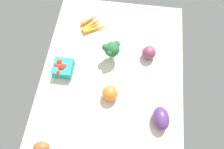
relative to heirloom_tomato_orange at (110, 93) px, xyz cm
name	(u,v)px	position (x,y,z in cm)	size (l,w,h in cm)	color
tablecloth	(112,77)	(-11.16, -0.51, -5.08)	(104.00, 76.00, 2.00)	beige
heirloom_tomato_orange	(110,93)	(0.00, 0.00, 0.00)	(8.15, 8.15, 8.15)	orange
red_onion_near_basket	(149,53)	(-26.01, 18.04, -0.27)	(7.61, 7.61, 7.61)	#843958
carrot_bunch	(94,24)	(-43.51, -15.53, -2.79)	(16.90, 19.52, 2.93)	orange
roma_tomato	(41,147)	(29.34, -27.92, -1.54)	(7.63, 5.08, 5.08)	#E2502A
eggplant	(161,118)	(9.48, 25.69, -0.16)	(11.53, 7.83, 7.83)	#54306C
broccoli_head	(112,49)	(-22.75, -2.15, 4.32)	(9.06, 9.32, 12.58)	#A5D18B
berry_basket	(63,68)	(-10.81, -26.99, -0.61)	(9.98, 9.98, 7.33)	teal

